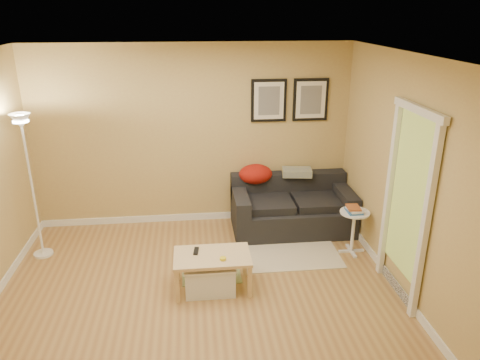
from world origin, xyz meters
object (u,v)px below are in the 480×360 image
at_px(storage_bin, 210,276).
at_px(book_stack, 354,209).
at_px(coffee_table, 213,272).
at_px(floor_lamp, 33,192).
at_px(side_table, 353,232).
at_px(sofa, 292,205).

relative_size(storage_bin, book_stack, 2.43).
bearing_deg(storage_bin, coffee_table, 45.18).
relative_size(coffee_table, storage_bin, 1.49).
bearing_deg(floor_lamp, coffee_table, -24.84).
bearing_deg(book_stack, side_table, 1.68).
bearing_deg(side_table, storage_bin, -160.63).
bearing_deg(book_stack, coffee_table, -171.95).
distance_m(storage_bin, book_stack, 2.04).
height_order(side_table, floor_lamp, floor_lamp).
relative_size(sofa, coffee_table, 1.98).
bearing_deg(sofa, floor_lamp, -173.59).
distance_m(coffee_table, floor_lamp, 2.47).
relative_size(side_table, floor_lamp, 0.31).
height_order(coffee_table, book_stack, book_stack).
bearing_deg(floor_lamp, sofa, 6.41).
bearing_deg(coffee_table, floor_lamp, 175.46).
bearing_deg(sofa, book_stack, -50.31).
bearing_deg(coffee_table, book_stack, 39.14).
height_order(side_table, book_stack, book_stack).
relative_size(sofa, storage_bin, 2.96).
height_order(book_stack, floor_lamp, floor_lamp).
bearing_deg(storage_bin, sofa, 48.41).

